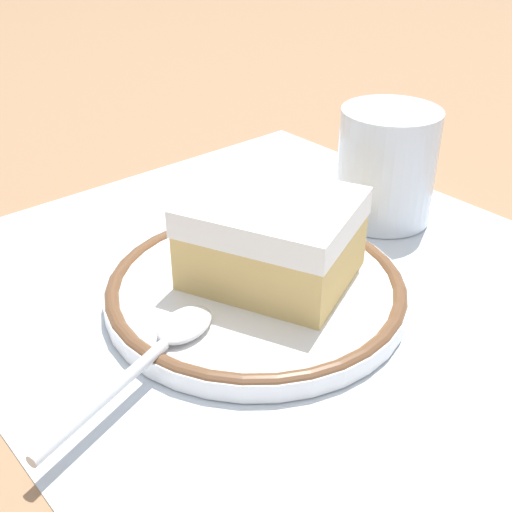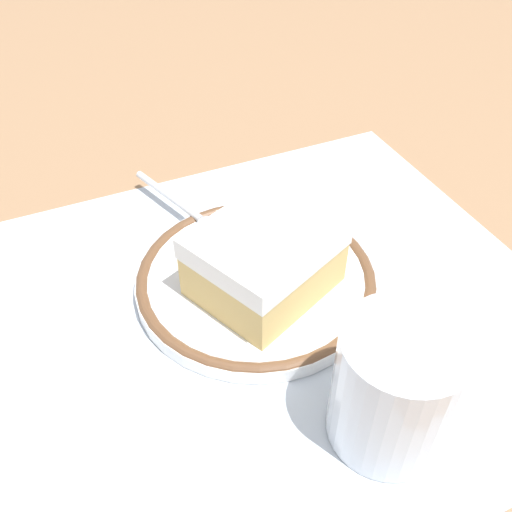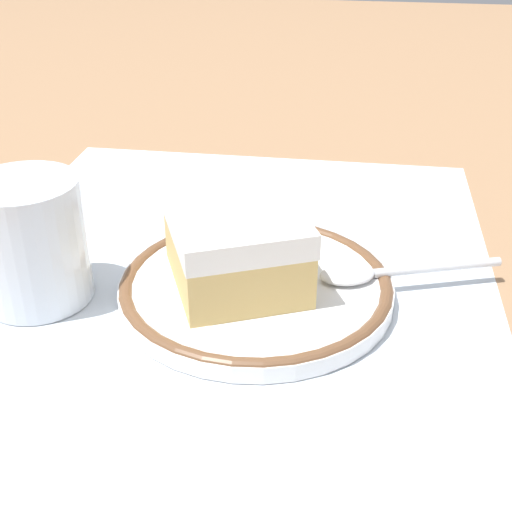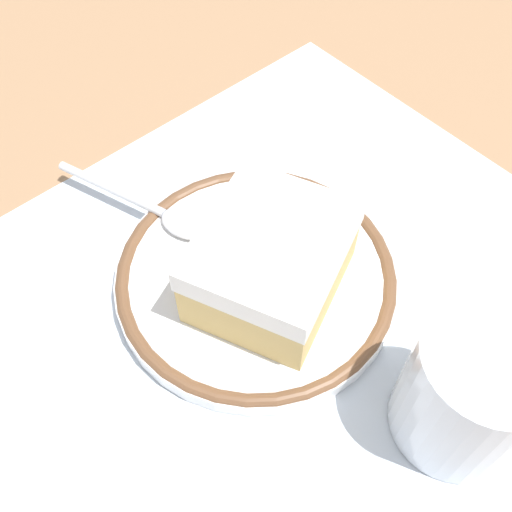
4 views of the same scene
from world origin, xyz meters
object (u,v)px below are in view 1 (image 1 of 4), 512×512
object	(u,v)px
cake_slice	(272,238)
cup	(386,173)
plate	(256,289)
spoon	(161,346)

from	to	relation	value
cake_slice	cup	bearing A→B (deg)	99.24
plate	cup	world-z (taller)	cup
plate	cup	bearing A→B (deg)	98.61
plate	cup	size ratio (longest dim) A/B	2.20
cup	plate	bearing A→B (deg)	-81.39
cake_slice	cup	xyz separation A→B (m)	(-0.02, 0.13, -0.00)
plate	cup	xyz separation A→B (m)	(-0.02, 0.15, 0.03)
cake_slice	cup	world-z (taller)	cup
cake_slice	spoon	bearing A→B (deg)	-79.21
plate	cake_slice	xyz separation A→B (m)	(-0.00, 0.01, 0.03)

